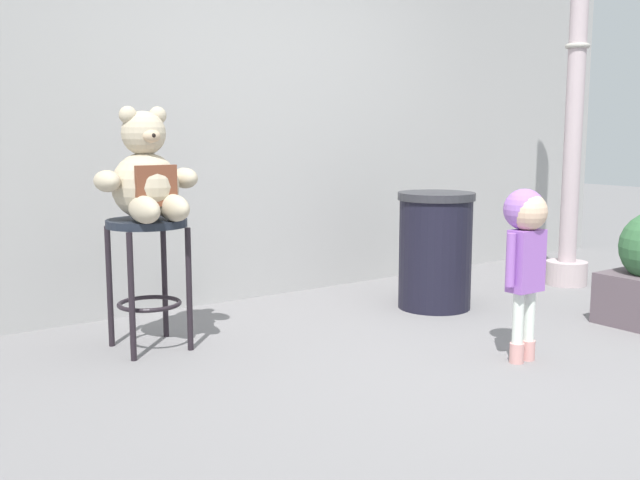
{
  "coord_description": "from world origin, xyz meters",
  "views": [
    {
      "loc": [
        -2.71,
        -2.52,
        1.17
      ],
      "look_at": [
        -0.47,
        0.61,
        0.6
      ],
      "focal_mm": 41.16,
      "sensor_mm": 36.0,
      "label": 1
    }
  ],
  "objects_px": {
    "teddy_bear": "(147,178)",
    "lamppost": "(574,120)",
    "bar_stool_with_teddy": "(148,255)",
    "trash_bin": "(435,250)",
    "child_walking": "(526,237)"
  },
  "relations": [
    {
      "from": "bar_stool_with_teddy",
      "to": "child_walking",
      "type": "relative_size",
      "value": 0.8
    },
    {
      "from": "teddy_bear",
      "to": "lamppost",
      "type": "relative_size",
      "value": 0.19
    },
    {
      "from": "teddy_bear",
      "to": "lamppost",
      "type": "distance_m",
      "value": 3.32
    },
    {
      "from": "trash_bin",
      "to": "lamppost",
      "type": "xyz_separation_m",
      "value": [
        1.37,
        -0.05,
        0.87
      ]
    },
    {
      "from": "bar_stool_with_teddy",
      "to": "teddy_bear",
      "type": "relative_size",
      "value": 1.19
    },
    {
      "from": "trash_bin",
      "to": "lamppost",
      "type": "height_order",
      "value": "lamppost"
    },
    {
      "from": "trash_bin",
      "to": "lamppost",
      "type": "bearing_deg",
      "value": -1.96
    },
    {
      "from": "lamppost",
      "to": "teddy_bear",
      "type": "bearing_deg",
      "value": 175.76
    },
    {
      "from": "bar_stool_with_teddy",
      "to": "teddy_bear",
      "type": "xyz_separation_m",
      "value": [
        0.0,
        -0.03,
        0.41
      ]
    },
    {
      "from": "child_walking",
      "to": "lamppost",
      "type": "relative_size",
      "value": 0.28
    },
    {
      "from": "teddy_bear",
      "to": "child_walking",
      "type": "bearing_deg",
      "value": -41.6
    },
    {
      "from": "bar_stool_with_teddy",
      "to": "teddy_bear",
      "type": "bearing_deg",
      "value": -90.0
    },
    {
      "from": "lamppost",
      "to": "trash_bin",
      "type": "bearing_deg",
      "value": 178.04
    },
    {
      "from": "teddy_bear",
      "to": "trash_bin",
      "type": "height_order",
      "value": "teddy_bear"
    },
    {
      "from": "trash_bin",
      "to": "teddy_bear",
      "type": "bearing_deg",
      "value": 174.14
    }
  ]
}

